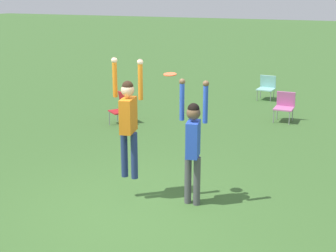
% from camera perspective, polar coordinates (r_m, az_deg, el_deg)
% --- Properties ---
extents(ground_plane, '(120.00, 120.00, 0.00)m').
position_cam_1_polar(ground_plane, '(8.13, -3.70, -9.99)').
color(ground_plane, '#3D662D').
extents(person_jumping, '(0.60, 0.48, 2.11)m').
position_cam_1_polar(person_jumping, '(8.02, -4.86, 1.21)').
color(person_jumping, navy).
rests_on(person_jumping, ground_plane).
extents(person_defending, '(0.52, 0.41, 2.20)m').
position_cam_1_polar(person_defending, '(7.87, 3.07, -1.68)').
color(person_defending, '#4C4C51').
rests_on(person_defending, ground_plane).
extents(frisbee, '(0.22, 0.22, 0.04)m').
position_cam_1_polar(frisbee, '(7.83, 0.25, 6.32)').
color(frisbee, '#E04C23').
extents(camping_chair_0, '(0.69, 0.76, 0.87)m').
position_cam_1_polar(camping_chair_0, '(13.17, -5.69, 2.36)').
color(camping_chair_0, gray).
rests_on(camping_chair_0, ground_plane).
extents(camping_chair_1, '(0.56, 0.60, 0.81)m').
position_cam_1_polar(camping_chair_1, '(16.50, 11.95, 4.78)').
color(camping_chair_1, gray).
rests_on(camping_chair_1, ground_plane).
extents(camping_chair_2, '(0.54, 0.58, 0.84)m').
position_cam_1_polar(camping_chair_2, '(13.74, 14.03, 2.54)').
color(camping_chair_2, gray).
rests_on(camping_chair_2, ground_plane).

